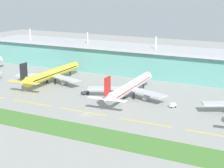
% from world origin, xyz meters
% --- Properties ---
extents(ground_plane, '(600.00, 600.00, 0.00)m').
position_xyz_m(ground_plane, '(0.00, 0.00, 0.00)').
color(ground_plane, gray).
extents(terminal_building, '(288.00, 34.00, 29.22)m').
position_xyz_m(terminal_building, '(-0.00, 100.14, 10.32)').
color(terminal_building, '#5B9E93').
rests_on(terminal_building, ground).
extents(airliner_near_middle, '(48.72, 68.84, 18.90)m').
position_xyz_m(airliner_near_middle, '(-54.28, 45.79, 6.45)').
color(airliner_near_middle, yellow).
rests_on(airliner_near_middle, ground).
extents(airliner_center, '(48.71, 69.71, 18.90)m').
position_xyz_m(airliner_center, '(6.60, 38.15, 6.46)').
color(airliner_center, white).
rests_on(airliner_center, ground).
extents(taxiway_stripe_mid_west, '(28.00, 0.70, 0.04)m').
position_xyz_m(taxiway_stripe_mid_west, '(-37.00, 3.58, 0.02)').
color(taxiway_stripe_mid_west, yellow).
rests_on(taxiway_stripe_mid_west, ground).
extents(taxiway_stripe_centre, '(28.00, 0.70, 0.04)m').
position_xyz_m(taxiway_stripe_centre, '(-3.00, 3.58, 0.02)').
color(taxiway_stripe_centre, yellow).
rests_on(taxiway_stripe_centre, ground).
extents(taxiway_stripe_mid_east, '(28.00, 0.70, 0.04)m').
position_xyz_m(taxiway_stripe_mid_east, '(31.00, 3.58, 0.02)').
color(taxiway_stripe_mid_east, yellow).
rests_on(taxiway_stripe_mid_east, ground).
extents(taxiway_stripe_east, '(28.00, 0.70, 0.04)m').
position_xyz_m(taxiway_stripe_east, '(65.00, 3.58, 0.02)').
color(taxiway_stripe_east, yellow).
rests_on(taxiway_stripe_east, ground).
extents(grass_verge, '(300.00, 18.00, 0.10)m').
position_xyz_m(grass_verge, '(0.00, -21.15, 0.05)').
color(grass_verge, '#477A33').
rests_on(grass_verge, ground).
extents(pushback_tug, '(3.98, 5.00, 1.85)m').
position_xyz_m(pushback_tug, '(-20.00, 32.14, 1.10)').
color(pushback_tug, '#333842').
rests_on(pushback_tug, ground).
extents(baggage_cart, '(3.63, 3.96, 2.48)m').
position_xyz_m(baggage_cart, '(34.80, 32.31, 1.26)').
color(baggage_cart, silver).
rests_on(baggage_cart, ground).
extents(safety_cone_left_wingtip, '(0.56, 0.56, 0.70)m').
position_xyz_m(safety_cone_left_wingtip, '(-54.69, 20.45, 0.35)').
color(safety_cone_left_wingtip, orange).
rests_on(safety_cone_left_wingtip, ground).
extents(safety_cone_nose_front, '(0.56, 0.56, 0.70)m').
position_xyz_m(safety_cone_nose_front, '(-56.11, 22.35, 0.35)').
color(safety_cone_nose_front, orange).
rests_on(safety_cone_nose_front, ground).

